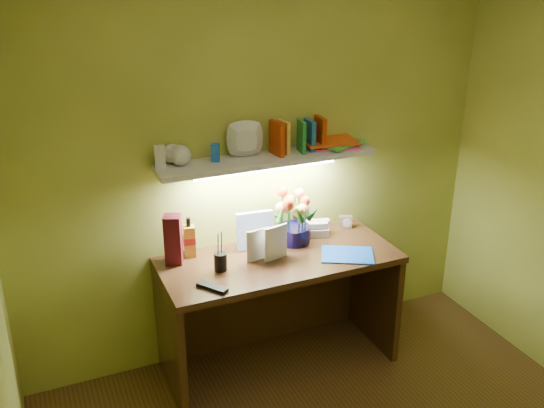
{
  "coord_description": "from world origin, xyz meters",
  "views": [
    {
      "loc": [
        -1.29,
        -1.68,
        2.39
      ],
      "look_at": [
        0.02,
        1.35,
        1.03
      ],
      "focal_mm": 40.0,
      "sensor_mm": 36.0,
      "label": 1
    }
  ],
  "objects_px": {
    "desk_clock": "(345,222)",
    "whisky_bottle": "(189,237)",
    "flower_bouquet": "(294,215)",
    "telephone": "(314,227)",
    "desk": "(279,312)"
  },
  "relations": [
    {
      "from": "desk_clock",
      "to": "whisky_bottle",
      "type": "xyz_separation_m",
      "value": [
        -1.04,
        0.01,
        0.08
      ]
    },
    {
      "from": "flower_bouquet",
      "to": "desk_clock",
      "type": "xyz_separation_m",
      "value": [
        0.39,
        0.06,
        -0.14
      ]
    },
    {
      "from": "telephone",
      "to": "desk_clock",
      "type": "relative_size",
      "value": 2.16
    },
    {
      "from": "desk",
      "to": "desk_clock",
      "type": "bearing_deg",
      "value": 20.53
    },
    {
      "from": "flower_bouquet",
      "to": "desk_clock",
      "type": "relative_size",
      "value": 4.4
    },
    {
      "from": "desk",
      "to": "whisky_bottle",
      "type": "relative_size",
      "value": 5.79
    },
    {
      "from": "desk",
      "to": "telephone",
      "type": "height_order",
      "value": "telephone"
    },
    {
      "from": "desk_clock",
      "to": "telephone",
      "type": "bearing_deg",
      "value": -156.4
    },
    {
      "from": "flower_bouquet",
      "to": "whisky_bottle",
      "type": "xyz_separation_m",
      "value": [
        -0.64,
        0.07,
        -0.06
      ]
    },
    {
      "from": "flower_bouquet",
      "to": "whisky_bottle",
      "type": "height_order",
      "value": "flower_bouquet"
    },
    {
      "from": "desk",
      "to": "flower_bouquet",
      "type": "xyz_separation_m",
      "value": [
        0.17,
        0.15,
        0.55
      ]
    },
    {
      "from": "desk",
      "to": "whisky_bottle",
      "type": "distance_m",
      "value": 0.72
    },
    {
      "from": "telephone",
      "to": "desk_clock",
      "type": "distance_m",
      "value": 0.23
    },
    {
      "from": "desk",
      "to": "flower_bouquet",
      "type": "height_order",
      "value": "flower_bouquet"
    },
    {
      "from": "desk",
      "to": "whisky_bottle",
      "type": "bearing_deg",
      "value": 154.69
    }
  ]
}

